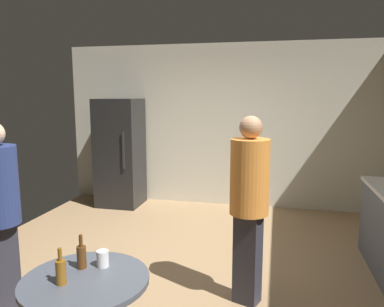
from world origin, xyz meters
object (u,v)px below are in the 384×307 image
(beer_bottle_brown, at_px, (82,256))
(person_in_orange_shirt, at_px, (249,196))
(plastic_cup_white, at_px, (103,259))
(refrigerator, at_px, (120,153))
(foreground_table, at_px, (86,294))
(beer_bottle_amber, at_px, (61,271))

(beer_bottle_brown, xyz_separation_m, person_in_orange_shirt, (1.01, 1.09, 0.17))
(beer_bottle_brown, xyz_separation_m, plastic_cup_white, (0.12, 0.05, -0.03))
(refrigerator, distance_m, foreground_table, 4.06)
(refrigerator, height_order, foreground_table, refrigerator)
(refrigerator, height_order, beer_bottle_brown, refrigerator)
(person_in_orange_shirt, bearing_deg, refrigerator, -117.52)
(beer_bottle_brown, bearing_deg, plastic_cup_white, 22.69)
(foreground_table, xyz_separation_m, plastic_cup_white, (0.04, 0.17, 0.16))
(plastic_cup_white, bearing_deg, beer_bottle_amber, -117.07)
(refrigerator, relative_size, beer_bottle_amber, 7.83)
(beer_bottle_amber, distance_m, person_in_orange_shirt, 1.67)
(foreground_table, relative_size, plastic_cup_white, 7.27)
(refrigerator, height_order, person_in_orange_shirt, refrigerator)
(plastic_cup_white, relative_size, person_in_orange_shirt, 0.06)
(person_in_orange_shirt, bearing_deg, beer_bottle_amber, -17.97)
(refrigerator, xyz_separation_m, person_in_orange_shirt, (2.35, -2.58, 0.09))
(beer_bottle_brown, bearing_deg, beer_bottle_amber, -93.67)
(refrigerator, bearing_deg, plastic_cup_white, -67.95)
(refrigerator, bearing_deg, beer_bottle_brown, -69.93)
(beer_bottle_brown, relative_size, person_in_orange_shirt, 0.14)
(beer_bottle_amber, bearing_deg, beer_bottle_brown, 86.33)
(foreground_table, bearing_deg, plastic_cup_white, 78.22)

